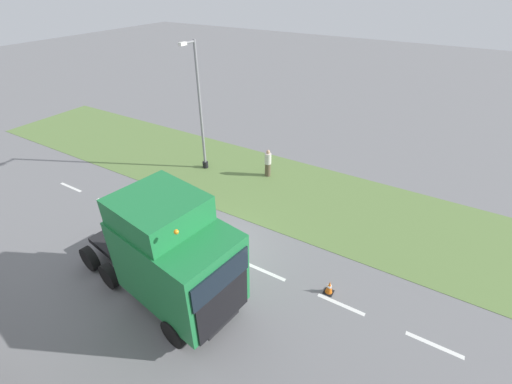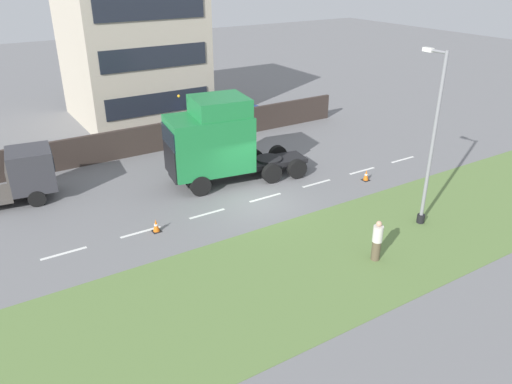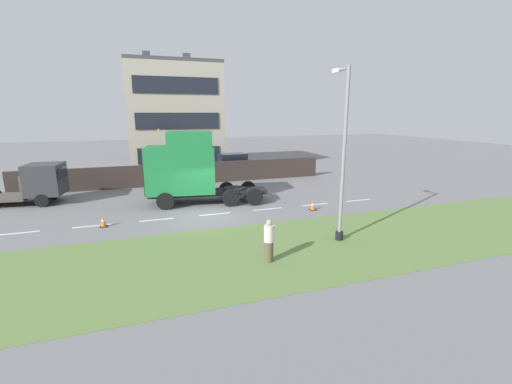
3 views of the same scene
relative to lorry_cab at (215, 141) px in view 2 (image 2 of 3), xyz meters
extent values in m
plane|color=slate|center=(-2.92, -0.47, -2.28)|extent=(120.00, 120.00, 0.00)
cube|color=#607F42|center=(-8.92, -0.47, -2.27)|extent=(7.00, 44.00, 0.01)
cube|color=white|center=(-2.92, -10.77, -2.27)|extent=(0.16, 1.80, 0.00)
cube|color=white|center=(-2.92, -7.57, -2.27)|extent=(0.16, 1.80, 0.00)
cube|color=white|center=(-2.92, -4.37, -2.27)|extent=(0.16, 1.80, 0.00)
cube|color=white|center=(-2.92, -1.17, -2.27)|extent=(0.16, 1.80, 0.00)
cube|color=white|center=(-2.92, 2.03, -2.27)|extent=(0.16, 1.80, 0.00)
cube|color=white|center=(-2.92, 5.23, -2.27)|extent=(0.16, 1.80, 0.00)
cube|color=white|center=(-2.92, 8.43, -2.27)|extent=(0.16, 1.80, 0.00)
cube|color=#382D28|center=(6.08, -0.47, -1.43)|extent=(0.25, 24.00, 1.70)
cube|color=#B7AD99|center=(13.75, -0.81, 2.66)|extent=(8.52, 8.39, 9.88)
cube|color=#1E232D|center=(9.45, -0.81, -0.30)|extent=(0.08, 7.13, 1.38)
cube|color=#1E232D|center=(9.45, -0.81, 2.66)|extent=(0.08, 7.13, 1.38)
cube|color=#1E232D|center=(9.45, -0.81, 5.63)|extent=(0.08, 7.13, 1.38)
cube|color=black|center=(-0.20, -1.35, -1.61)|extent=(2.52, 7.54, 0.24)
cube|color=#1E7A3D|center=(0.05, 0.30, -0.08)|extent=(3.16, 4.42, 2.83)
cube|color=black|center=(0.36, 2.34, -0.70)|extent=(2.18, 0.39, 1.58)
cube|color=black|center=(0.36, 2.34, 0.54)|extent=(2.31, 0.41, 0.90)
cube|color=#1E7A3D|center=(-0.05, -0.30, 1.79)|extent=(2.82, 2.99, 0.90)
sphere|color=orange|center=(0.93, 1.40, 2.31)|extent=(0.14, 0.14, 0.14)
cylinder|color=black|center=(-0.45, -3.00, -1.43)|extent=(1.62, 1.62, 0.12)
cylinder|color=black|center=(-0.99, 1.39, -1.76)|extent=(0.47, 1.08, 1.04)
cylinder|color=black|center=(1.36, 1.04, -1.76)|extent=(0.47, 1.08, 1.04)
cylinder|color=black|center=(-1.58, -2.45, -1.76)|extent=(0.47, 1.08, 1.04)
cylinder|color=black|center=(0.78, -2.81, -1.76)|extent=(0.47, 1.08, 1.04)
cylinder|color=black|center=(-1.80, -3.92, -1.76)|extent=(0.47, 1.08, 1.04)
cylinder|color=black|center=(0.56, -4.27, -1.76)|extent=(0.47, 1.08, 1.04)
cube|color=#333338|center=(3.02, 8.34, -0.73)|extent=(2.35, 2.23, 1.94)
cube|color=black|center=(2.89, 7.33, -0.34)|extent=(1.86, 0.27, 0.70)
cube|color=#4C4742|center=(3.15, 9.37, -1.02)|extent=(2.12, 0.36, 1.36)
cylinder|color=black|center=(3.99, 8.22, -1.88)|extent=(0.34, 0.82, 0.80)
cylinder|color=black|center=(2.05, 8.46, -1.88)|extent=(0.34, 0.82, 0.80)
cube|color=navy|center=(7.77, -5.04, -1.45)|extent=(2.06, 4.45, 1.11)
cube|color=black|center=(7.78, -5.15, -0.53)|extent=(1.64, 2.49, 0.74)
cylinder|color=black|center=(6.85, -3.70, -1.96)|extent=(0.25, 0.65, 0.64)
cylinder|color=black|center=(8.46, -3.57, -1.96)|extent=(0.25, 0.65, 0.64)
cylinder|color=black|center=(7.08, -6.50, -1.96)|extent=(0.25, 0.65, 0.64)
cylinder|color=black|center=(8.69, -6.38, -1.96)|extent=(0.25, 0.65, 0.64)
cylinder|color=black|center=(-8.74, -5.59, -2.08)|extent=(0.34, 0.34, 0.40)
cylinder|color=gray|center=(-8.74, -5.59, 1.46)|extent=(0.16, 0.16, 7.48)
cylinder|color=gray|center=(-8.29, -5.59, 5.10)|extent=(0.90, 0.11, 0.11)
cube|color=silver|center=(-7.84, -5.59, 5.10)|extent=(0.44, 0.20, 0.16)
cylinder|color=brown|center=(-9.86, -1.74, -1.86)|extent=(0.34, 0.34, 0.82)
cylinder|color=beige|center=(-9.86, -1.74, -1.13)|extent=(0.39, 0.39, 0.65)
sphere|color=tan|center=(-9.86, -1.74, -0.69)|extent=(0.22, 0.22, 0.22)
cube|color=black|center=(-3.23, 4.63, -2.26)|extent=(0.36, 0.36, 0.03)
cone|color=orange|center=(-3.23, 4.63, -1.97)|extent=(0.28, 0.28, 0.55)
cylinder|color=white|center=(-3.23, 4.63, -1.94)|extent=(0.17, 0.17, 0.07)
cube|color=black|center=(-3.99, -6.82, -2.26)|extent=(0.36, 0.36, 0.03)
cone|color=orange|center=(-3.99, -6.82, -1.97)|extent=(0.28, 0.28, 0.55)
cylinder|color=white|center=(-3.99, -6.82, -1.94)|extent=(0.17, 0.17, 0.07)
camera|label=1|loc=(5.88, 6.82, 8.11)|focal=24.00mm
camera|label=2|loc=(-21.34, 10.98, 8.37)|focal=35.00mm
camera|label=3|loc=(-21.29, 2.76, 3.34)|focal=24.00mm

